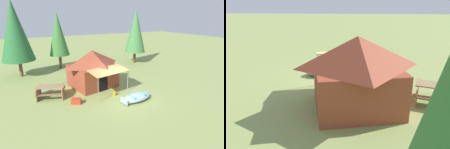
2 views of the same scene
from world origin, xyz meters
TOP-DOWN VIEW (x-y plane):
  - ground_plane at (0.00, 0.00)m, footprint 80.00×80.00m
  - beached_rowboat at (0.60, -0.81)m, footprint 2.38×1.38m
  - canvas_cabin_tent at (-0.91, 2.95)m, footprint 3.87×4.71m
  - picnic_table at (-4.23, 2.35)m, footprint 2.19×1.98m
  - cooler_box at (-3.00, 0.58)m, footprint 0.70×0.62m
  - fuel_can at (-0.31, 0.50)m, footprint 0.25×0.25m
  - pine_tree_back_left at (-1.98, 9.30)m, footprint 2.02×2.02m
  - pine_tree_back_right at (-5.79, 8.17)m, footprint 2.77×2.77m
  - pine_tree_far_center at (6.25, 7.61)m, footprint 2.34×2.34m

SIDE VIEW (x-z plane):
  - ground_plane at x=0.00m, z-range 0.00..0.00m
  - fuel_can at x=-0.31m, z-range 0.00..0.33m
  - cooler_box at x=-3.00m, z-range 0.00..0.34m
  - beached_rowboat at x=0.60m, z-range 0.01..0.44m
  - picnic_table at x=-4.23m, z-range 0.09..0.89m
  - canvas_cabin_tent at x=-0.91m, z-range 0.05..2.88m
  - pine_tree_back_left at x=-1.98m, z-range 0.68..6.31m
  - pine_tree_far_center at x=6.25m, z-range 0.63..6.65m
  - pine_tree_back_right at x=-5.79m, z-range 0.73..7.40m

